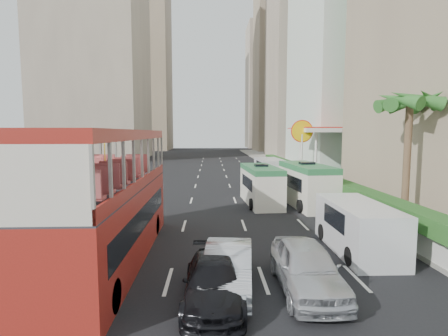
{
  "coord_description": "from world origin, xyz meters",
  "views": [
    {
      "loc": [
        -2.16,
        -13.29,
        4.95
      ],
      "look_at": [
        -1.5,
        4.0,
        3.2
      ],
      "focal_mm": 28.0,
      "sensor_mm": 36.0,
      "label": 1
    }
  ],
  "objects_px": {
    "double_decker_bus": "(110,196)",
    "minibus_near": "(261,185)",
    "car_black": "(214,302)",
    "minibus_far": "(306,185)",
    "panel_van_near": "(357,227)",
    "car_silver_lane_b": "(306,290)",
    "palm_tree": "(407,164)",
    "car_silver_lane_a": "(228,288)",
    "panel_van_far": "(270,170)",
    "shell_station": "(326,154)",
    "van_asset": "(257,195)"
  },
  "relations": [
    {
      "from": "panel_van_near",
      "to": "shell_station",
      "type": "xyz_separation_m",
      "value": [
        6.04,
        22.27,
        1.73
      ]
    },
    {
      "from": "palm_tree",
      "to": "car_silver_lane_a",
      "type": "bearing_deg",
      "value": -145.08
    },
    {
      "from": "car_silver_lane_b",
      "to": "panel_van_far",
      "type": "xyz_separation_m",
      "value": [
        3.07,
        25.03,
        1.14
      ]
    },
    {
      "from": "double_decker_bus",
      "to": "minibus_near",
      "type": "height_order",
      "value": "double_decker_bus"
    },
    {
      "from": "car_silver_lane_b",
      "to": "panel_van_far",
      "type": "bearing_deg",
      "value": 83.27
    },
    {
      "from": "car_black",
      "to": "shell_station",
      "type": "bearing_deg",
      "value": 66.53
    },
    {
      "from": "car_silver_lane_a",
      "to": "panel_van_far",
      "type": "xyz_separation_m",
      "value": [
        5.52,
        24.78,
        1.14
      ]
    },
    {
      "from": "double_decker_bus",
      "to": "car_black",
      "type": "xyz_separation_m",
      "value": [
        3.91,
        -3.47,
        -2.53
      ]
    },
    {
      "from": "van_asset",
      "to": "minibus_far",
      "type": "bearing_deg",
      "value": -48.25
    },
    {
      "from": "minibus_near",
      "to": "minibus_far",
      "type": "bearing_deg",
      "value": -16.77
    },
    {
      "from": "car_black",
      "to": "minibus_near",
      "type": "distance_m",
      "value": 14.6
    },
    {
      "from": "double_decker_bus",
      "to": "minibus_far",
      "type": "relative_size",
      "value": 1.72
    },
    {
      "from": "car_silver_lane_a",
      "to": "panel_van_far",
      "type": "distance_m",
      "value": 25.41
    },
    {
      "from": "car_silver_lane_b",
      "to": "palm_tree",
      "type": "distance_m",
      "value": 10.33
    },
    {
      "from": "double_decker_bus",
      "to": "panel_van_far",
      "type": "xyz_separation_m",
      "value": [
        9.9,
        22.21,
        -1.39
      ]
    },
    {
      "from": "minibus_far",
      "to": "panel_van_near",
      "type": "distance_m",
      "value": 9.27
    },
    {
      "from": "double_decker_bus",
      "to": "shell_station",
      "type": "bearing_deg",
      "value": 55.18
    },
    {
      "from": "van_asset",
      "to": "car_silver_lane_b",
      "type": "bearing_deg",
      "value": -85.28
    },
    {
      "from": "minibus_near",
      "to": "shell_station",
      "type": "height_order",
      "value": "shell_station"
    },
    {
      "from": "double_decker_bus",
      "to": "car_black",
      "type": "distance_m",
      "value": 5.81
    },
    {
      "from": "car_silver_lane_a",
      "to": "van_asset",
      "type": "relative_size",
      "value": 0.93
    },
    {
      "from": "panel_van_far",
      "to": "minibus_far",
      "type": "bearing_deg",
      "value": -90.44
    },
    {
      "from": "palm_tree",
      "to": "shell_station",
      "type": "xyz_separation_m",
      "value": [
        2.2,
        19.0,
        -0.63
      ]
    },
    {
      "from": "panel_van_far",
      "to": "palm_tree",
      "type": "relative_size",
      "value": 0.89
    },
    {
      "from": "minibus_near",
      "to": "palm_tree",
      "type": "xyz_separation_m",
      "value": [
        6.47,
        -6.67,
        2.07
      ]
    },
    {
      "from": "car_black",
      "to": "minibus_far",
      "type": "relative_size",
      "value": 0.67
    },
    {
      "from": "minibus_near",
      "to": "van_asset",
      "type": "bearing_deg",
      "value": 83.42
    },
    {
      "from": "car_silver_lane_b",
      "to": "minibus_near",
      "type": "height_order",
      "value": "minibus_near"
    },
    {
      "from": "car_silver_lane_b",
      "to": "car_black",
      "type": "relative_size",
      "value": 1.05
    },
    {
      "from": "car_black",
      "to": "palm_tree",
      "type": "height_order",
      "value": "palm_tree"
    },
    {
      "from": "double_decker_bus",
      "to": "panel_van_near",
      "type": "relative_size",
      "value": 2.17
    },
    {
      "from": "car_silver_lane_a",
      "to": "van_asset",
      "type": "height_order",
      "value": "car_silver_lane_a"
    },
    {
      "from": "minibus_near",
      "to": "car_silver_lane_b",
      "type": "bearing_deg",
      "value": -96.06
    },
    {
      "from": "car_silver_lane_a",
      "to": "panel_van_far",
      "type": "bearing_deg",
      "value": 83.28
    },
    {
      "from": "minibus_far",
      "to": "panel_van_near",
      "type": "relative_size",
      "value": 1.26
    },
    {
      "from": "double_decker_bus",
      "to": "minibus_near",
      "type": "relative_size",
      "value": 1.86
    },
    {
      "from": "double_decker_bus",
      "to": "car_silver_lane_a",
      "type": "distance_m",
      "value": 5.68
    },
    {
      "from": "car_silver_lane_b",
      "to": "palm_tree",
      "type": "bearing_deg",
      "value": 44.66
    },
    {
      "from": "car_black",
      "to": "panel_van_far",
      "type": "relative_size",
      "value": 0.75
    },
    {
      "from": "car_black",
      "to": "panel_van_far",
      "type": "xyz_separation_m",
      "value": [
        5.99,
        25.67,
        1.14
      ]
    },
    {
      "from": "double_decker_bus",
      "to": "car_black",
      "type": "relative_size",
      "value": 2.58
    },
    {
      "from": "double_decker_bus",
      "to": "minibus_near",
      "type": "bearing_deg",
      "value": 55.5
    },
    {
      "from": "double_decker_bus",
      "to": "minibus_far",
      "type": "bearing_deg",
      "value": 43.97
    },
    {
      "from": "palm_tree",
      "to": "shell_station",
      "type": "height_order",
      "value": "palm_tree"
    },
    {
      "from": "panel_van_near",
      "to": "palm_tree",
      "type": "height_order",
      "value": "palm_tree"
    },
    {
      "from": "panel_van_near",
      "to": "shell_station",
      "type": "relative_size",
      "value": 0.63
    },
    {
      "from": "car_silver_lane_a",
      "to": "palm_tree",
      "type": "relative_size",
      "value": 0.66
    },
    {
      "from": "car_silver_lane_b",
      "to": "van_asset",
      "type": "xyz_separation_m",
      "value": [
        0.66,
        16.92,
        0.0
      ]
    },
    {
      "from": "minibus_near",
      "to": "car_silver_lane_a",
      "type": "bearing_deg",
      "value": -106.48
    },
    {
      "from": "palm_tree",
      "to": "minibus_far",
      "type": "bearing_deg",
      "value": 120.0
    }
  ]
}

